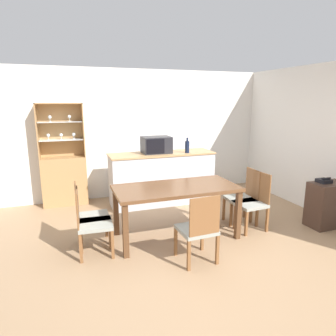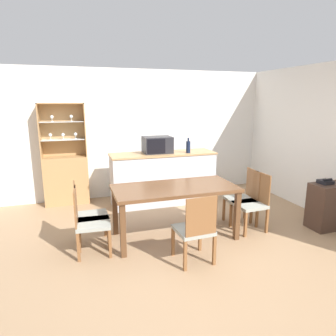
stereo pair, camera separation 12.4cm
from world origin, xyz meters
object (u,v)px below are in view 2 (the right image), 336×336
Objects in this scene: dining_table at (175,193)px; dining_chair_side_right_far at (244,198)px; display_cabinet at (66,173)px; dining_chair_side_left_near at (89,222)px; dining_chair_head_near at (195,229)px; telephone at (325,182)px; dining_chair_side_left_far at (88,215)px; side_cabinet at (329,206)px; wine_bottle at (188,147)px; dining_chair_side_right_near at (252,203)px; microwave at (157,145)px.

dining_chair_side_right_far is at bearing 5.75° from dining_table.
display_cabinet reaches higher than dining_chair_side_left_near.
dining_chair_head_near is 2.33m from telephone.
dining_table is at bearing 83.46° from dining_chair_side_left_far.
dining_chair_side_left_far is 3.54m from telephone.
wine_bottle is at bearing 133.07° from side_cabinet.
display_cabinet reaches higher than dining_table.
side_cabinet is (2.37, -0.43, -0.32)m from dining_table.
display_cabinet is 2.16m from dining_chair_side_left_near.
dining_chair_side_right_far is at bearing 89.25° from dining_chair_side_left_far.
dining_chair_side_left_far is (-1.20, 0.12, -0.24)m from dining_table.
dining_chair_side_right_far is at bearing -3.59° from dining_chair_side_right_near.
dining_chair_side_right_far is 1.29m from side_cabinet.
microwave is (1.37, 1.39, 0.70)m from dining_chair_side_left_far.
dining_chair_head_near is 1.00× the size of dining_chair_side_left_near.
display_cabinet is at bearing 147.65° from side_cabinet.
side_cabinet is at bearing -41.52° from microwave.
microwave is at bearing 134.73° from dining_chair_side_left_far.
dining_chair_side_right_near and dining_chair_side_left_near have the same top height.
telephone is (-0.08, 0.04, 0.38)m from side_cabinet.
wine_bottle is at bearing 130.73° from dining_chair_side_left_near.
dining_chair_side_right_near is 2.40m from dining_chair_side_left_near.
display_cabinet reaches higher than side_cabinet.
dining_chair_side_left_near is at bearing -174.27° from dining_table.
dining_chair_side_right_far is 1.24m from telephone.
dining_table is at bearing 87.43° from dining_chair_head_near.
display_cabinet is 6.68× the size of wine_bottle.
dining_chair_side_left_far is at bearing 174.15° from dining_table.
dining_chair_head_near is 3.10× the size of wine_bottle.
dining_chair_side_right_near reaches higher than telephone.
side_cabinet is (1.17, -0.55, -0.08)m from dining_chair_side_right_far.
side_cabinet is 0.39m from telephone.
wine_bottle reaches higher than dining_chair_side_right_far.
dining_chair_side_right_far is at bearing 99.37° from dining_chair_side_left_near.
dining_chair_side_right_near is at bearing -5.73° from dining_table.
telephone is at bearing -32.42° from display_cabinet.
dining_table is 1.23m from dining_chair_side_right_near.
dining_chair_side_left_near is 1.00× the size of dining_chair_side_right_far.
dining_chair_head_near is at bearing -172.47° from side_cabinet.
telephone is at bearing -107.20° from dining_chair_side_right_near.
dining_table is 1.59m from microwave.
display_cabinet reaches higher than dining_chair_side_right_near.
dining_chair_side_right_far is 3.10× the size of wine_bottle.
dining_chair_side_left_far is 1.00× the size of dining_chair_side_left_near.
dining_chair_side_right_far is 1.68× the size of microwave.
telephone reaches higher than side_cabinet.
dining_table is 0.78m from dining_chair_head_near.
dining_table is at bearing 98.86° from dining_chair_side_right_far.
microwave reaches higher than dining_chair_side_left_near.
dining_table is at bearing 170.46° from telephone.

